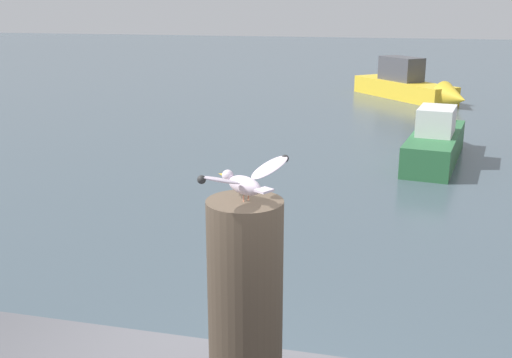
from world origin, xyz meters
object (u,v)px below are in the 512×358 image
(mooring_post, at_px, (245,298))
(boat_yellow, at_px, (412,87))
(boat_green, at_px, (437,140))
(seagull, at_px, (244,180))

(mooring_post, height_order, boat_yellow, mooring_post)
(mooring_post, relative_size, boat_yellow, 0.24)
(boat_green, bearing_deg, mooring_post, -97.52)
(boat_yellow, bearing_deg, mooring_post, -92.56)
(mooring_post, bearing_deg, seagull, 148.37)
(seagull, distance_m, boat_yellow, 20.47)
(seagull, relative_size, boat_green, 0.13)
(seagull, relative_size, boat_yellow, 0.12)
(mooring_post, bearing_deg, boat_green, 82.48)
(mooring_post, bearing_deg, boat_yellow, 87.44)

